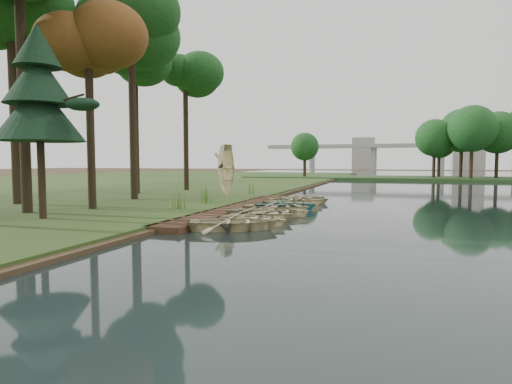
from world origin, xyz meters
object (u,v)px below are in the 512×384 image
(rowboat_0, at_px, (234,221))
(rowboat_2, at_px, (260,212))
(pine_tree, at_px, (39,94))
(boardwalk, at_px, (235,209))
(stored_rowboat, at_px, (227,192))
(rowboat_1, at_px, (254,217))

(rowboat_0, xyz_separation_m, rowboat_2, (0.05, 3.41, 0.00))
(rowboat_2, xyz_separation_m, pine_tree, (-8.73, -4.50, 5.33))
(boardwalk, relative_size, stored_rowboat, 4.27)
(stored_rowboat, xyz_separation_m, pine_tree, (-3.52, -13.11, 5.07))
(boardwalk, bearing_deg, rowboat_2, -49.94)
(rowboat_0, distance_m, stored_rowboat, 13.09)
(rowboat_2, relative_size, stored_rowboat, 0.97)
(boardwalk, height_order, stored_rowboat, stored_rowboat)
(boardwalk, height_order, pine_tree, pine_tree)
(boardwalk, bearing_deg, rowboat_1, -59.89)
(rowboat_1, height_order, stored_rowboat, stored_rowboat)
(rowboat_1, xyz_separation_m, pine_tree, (-8.99, -2.78, 5.38))
(boardwalk, distance_m, rowboat_1, 5.26)
(pine_tree, bearing_deg, boardwalk, 49.08)
(rowboat_0, height_order, pine_tree, pine_tree)
(rowboat_1, height_order, pine_tree, pine_tree)
(rowboat_0, xyz_separation_m, stored_rowboat, (-5.16, 12.02, 0.26))
(rowboat_0, relative_size, rowboat_1, 1.15)
(rowboat_1, height_order, rowboat_2, rowboat_2)
(boardwalk, bearing_deg, stored_rowboat, 116.10)
(rowboat_1, bearing_deg, stored_rowboat, 40.96)
(pine_tree, bearing_deg, stored_rowboat, 74.97)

